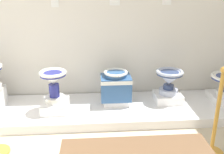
% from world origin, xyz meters
% --- Properties ---
extents(display_platform, '(3.90, 0.89, 0.12)m').
position_xyz_m(display_platform, '(2.18, 2.24, 0.06)').
color(display_platform, white).
rests_on(display_platform, ground_plane).
extents(plinth_block_broad_patterned, '(0.33, 0.38, 0.13)m').
position_xyz_m(plinth_block_broad_patterned, '(1.43, 2.17, 0.18)').
color(plinth_block_broad_patterned, white).
rests_on(plinth_block_broad_patterned, display_platform).
extents(antique_toilet_broad_patterned, '(0.34, 0.34, 0.40)m').
position_xyz_m(antique_toilet_broad_patterned, '(1.43, 2.17, 0.52)').
color(antique_toilet_broad_patterned, white).
rests_on(antique_toilet_broad_patterned, plinth_block_broad_patterned).
extents(plinth_block_leftmost, '(0.33, 0.28, 0.07)m').
position_xyz_m(plinth_block_leftmost, '(2.21, 2.32, 0.16)').
color(plinth_block_leftmost, white).
rests_on(plinth_block_leftmost, display_platform).
extents(antique_toilet_leftmost, '(0.41, 0.33, 0.39)m').
position_xyz_m(antique_toilet_leftmost, '(2.21, 2.32, 0.39)').
color(antique_toilet_leftmost, '#2F578B').
rests_on(antique_toilet_leftmost, plinth_block_leftmost).
extents(plinth_block_rightmost, '(0.36, 0.32, 0.12)m').
position_xyz_m(plinth_block_rightmost, '(2.93, 2.32, 0.18)').
color(plinth_block_rightmost, white).
rests_on(plinth_block_rightmost, display_platform).
extents(antique_toilet_rightmost, '(0.36, 0.36, 0.33)m').
position_xyz_m(antique_toilet_rightmost, '(2.93, 2.32, 0.45)').
color(antique_toilet_rightmost, '#B0BAD4').
rests_on(antique_toilet_rightmost, plinth_block_rightmost).
extents(plinth_block_pale_glazed, '(0.37, 0.38, 0.09)m').
position_xyz_m(plinth_block_pale_glazed, '(3.72, 2.30, 0.17)').
color(plinth_block_pale_glazed, white).
rests_on(plinth_block_pale_glazed, display_platform).
extents(info_placard_second, '(0.10, 0.01, 0.14)m').
position_xyz_m(info_placard_second, '(1.44, 2.70, 1.43)').
color(info_placard_second, white).
extents(info_placard_third, '(0.14, 0.01, 0.12)m').
position_xyz_m(info_placard_third, '(2.23, 2.70, 1.44)').
color(info_placard_third, white).
extents(info_placard_fourth, '(0.12, 0.01, 0.13)m').
position_xyz_m(info_placard_fourth, '(2.93, 2.70, 1.45)').
color(info_placard_fourth, white).
extents(stanchion_post_near_right, '(0.25, 0.25, 0.94)m').
position_xyz_m(stanchion_post_near_right, '(3.11, 1.30, 0.29)').
color(stanchion_post_near_right, gold).
rests_on(stanchion_post_near_right, ground_plane).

